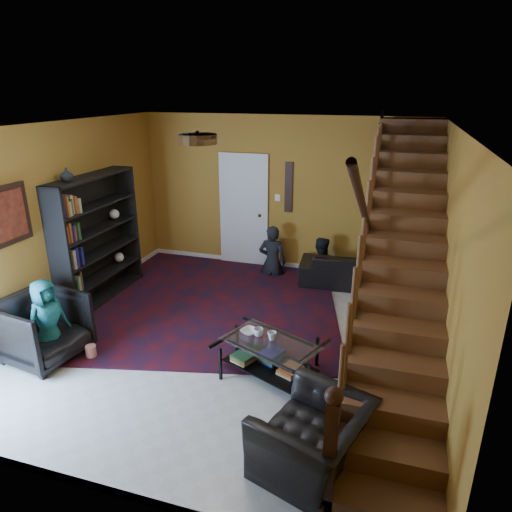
{
  "coord_description": "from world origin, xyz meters",
  "views": [
    {
      "loc": [
        1.96,
        -5.16,
        3.23
      ],
      "look_at": [
        0.25,
        0.4,
        1.08
      ],
      "focal_mm": 32.0,
      "sensor_mm": 36.0,
      "label": 1
    }
  ],
  "objects": [
    {
      "name": "person_child",
      "position": [
        -1.95,
        -1.16,
        0.54
      ],
      "size": [
        0.46,
        0.6,
        1.08
      ],
      "primitive_type": "imported",
      "rotation": [
        0.0,
        0.0,
        1.33
      ],
      "color": "#1B6769",
      "rests_on": "armchair_left"
    },
    {
      "name": "staircase",
      "position": [
        2.12,
        -0.0,
        1.4
      ],
      "size": [
        0.95,
        5.02,
        3.18
      ],
      "color": "brown",
      "rests_on": "floor"
    },
    {
      "name": "sofa",
      "position": [
        1.5,
        2.3,
        0.29
      ],
      "size": [
        2.01,
        0.91,
        0.57
      ],
      "primitive_type": "imported",
      "rotation": [
        0.0,
        0.0,
        3.22
      ],
      "color": "black",
      "rests_on": "floor"
    },
    {
      "name": "popcorn_bucket",
      "position": [
        -1.51,
        -1.0,
        0.09
      ],
      "size": [
        0.13,
        0.13,
        0.15
      ],
      "primitive_type": "cylinder",
      "rotation": [
        0.0,
        0.0,
        0.0
      ],
      "color": "red",
      "rests_on": "rug"
    },
    {
      "name": "floor",
      "position": [
        0.0,
        0.0,
        0.0
      ],
      "size": [
        5.5,
        5.5,
        0.0
      ],
      "primitive_type": "plane",
      "color": "beige",
      "rests_on": "ground"
    },
    {
      "name": "bowl",
      "position": [
        0.45,
        -0.53,
        0.44
      ],
      "size": [
        0.26,
        0.26,
        0.05
      ],
      "primitive_type": "imported",
      "rotation": [
        0.0,
        0.0,
        -0.38
      ],
      "color": "#999999",
      "rests_on": "coffee_table"
    },
    {
      "name": "cup_b",
      "position": [
        0.75,
        -0.59,
        0.47
      ],
      "size": [
        0.11,
        0.11,
        0.1
      ],
      "primitive_type": "imported",
      "rotation": [
        0.0,
        0.0,
        -0.01
      ],
      "color": "#999999",
      "rests_on": "coffee_table"
    },
    {
      "name": "person_adult_b",
      "position": [
        0.83,
        2.35,
        0.17
      ],
      "size": [
        0.65,
        0.54,
        1.24
      ],
      "primitive_type": "imported",
      "rotation": [
        0.0,
        0.0,
        3.26
      ],
      "color": "black",
      "rests_on": "sofa"
    },
    {
      "name": "bookshelf",
      "position": [
        -2.4,
        0.6,
        0.96
      ],
      "size": [
        0.35,
        1.8,
        2.0
      ],
      "color": "black",
      "rests_on": "floor"
    },
    {
      "name": "wall_hanging",
      "position": [
        0.15,
        2.73,
        1.55
      ],
      "size": [
        0.14,
        0.03,
        0.9
      ],
      "primitive_type": "cube",
      "color": "black",
      "rests_on": "room"
    },
    {
      "name": "rug",
      "position": [
        -0.63,
        1.15,
        0.01
      ],
      "size": [
        4.62,
        5.02,
        0.02
      ],
      "primitive_type": "cube",
      "rotation": [
        0.0,
        0.0,
        0.23
      ],
      "color": "#3F0B11",
      "rests_on": "floor"
    },
    {
      "name": "cup_a",
      "position": [
        0.58,
        -0.55,
        0.47
      ],
      "size": [
        0.16,
        0.16,
        0.1
      ],
      "primitive_type": "imported",
      "rotation": [
        0.0,
        0.0,
        0.29
      ],
      "color": "#999999",
      "rests_on": "coffee_table"
    },
    {
      "name": "armchair_right",
      "position": [
        1.5,
        -1.94,
        0.32
      ],
      "size": [
        1.12,
        1.2,
        0.64
      ],
      "primitive_type": "imported",
      "rotation": [
        0.0,
        0.0,
        -1.89
      ],
      "color": "black",
      "rests_on": "floor"
    },
    {
      "name": "room",
      "position": [
        -1.33,
        1.33,
        0.05
      ],
      "size": [
        5.5,
        5.5,
        5.5
      ],
      "color": "#A66724",
      "rests_on": "ground"
    },
    {
      "name": "vase",
      "position": [
        -2.41,
        0.1,
        2.1
      ],
      "size": [
        0.18,
        0.18,
        0.19
      ],
      "primitive_type": "imported",
      "color": "#999999",
      "rests_on": "bookshelf"
    },
    {
      "name": "ceiling_fixture",
      "position": [
        0.0,
        -0.8,
        2.74
      ],
      "size": [
        0.4,
        0.4,
        0.1
      ],
      "primitive_type": "cylinder",
      "color": "#3F2814",
      "rests_on": "room"
    },
    {
      "name": "framed_picture",
      "position": [
        -2.57,
        -0.9,
        1.75
      ],
      "size": [
        0.04,
        0.74,
        0.74
      ],
      "primitive_type": "cube",
      "color": "maroon",
      "rests_on": "room"
    },
    {
      "name": "person_adult_a",
      "position": [
        -0.03,
        2.35,
        0.24
      ],
      "size": [
        0.51,
        0.35,
        1.38
      ],
      "primitive_type": "imported",
      "rotation": [
        0.0,
        0.0,
        3.17
      ],
      "color": "black",
      "rests_on": "sofa"
    },
    {
      "name": "door",
      "position": [
        -0.7,
        2.73,
        1.02
      ],
      "size": [
        0.82,
        0.05,
        2.05
      ],
      "primitive_type": "cube",
      "color": "silver",
      "rests_on": "floor"
    },
    {
      "name": "armchair_left",
      "position": [
        -2.05,
        -1.16,
        0.42
      ],
      "size": [
        1.05,
        1.02,
        0.84
      ],
      "primitive_type": "imported",
      "rotation": [
        0.0,
        0.0,
        1.42
      ],
      "color": "black",
      "rests_on": "floor"
    },
    {
      "name": "coffee_table",
      "position": [
        0.75,
        -0.66,
        0.24
      ],
      "size": [
        1.26,
        1.02,
        0.42
      ],
      "rotation": [
        0.0,
        0.0,
        -0.4
      ],
      "color": "black",
      "rests_on": "floor"
    }
  ]
}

